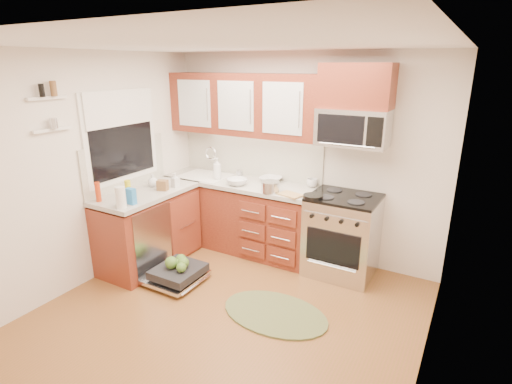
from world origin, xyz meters
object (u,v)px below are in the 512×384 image
Objects in this scene: upper_cabinets at (243,105)px; stock_pot at (270,187)px; cutting_board at (290,195)px; bowl_a at (271,179)px; skillet at (313,197)px; sink at (205,185)px; cup at (312,183)px; bowl_b at (237,182)px; dishwasher at (176,274)px; paper_towel_roll at (121,197)px; rug at (275,313)px; microwave at (353,127)px; range at (342,235)px.

stock_pot is at bearing -31.61° from upper_cabinets.
cutting_board is 0.59m from bowl_a.
stock_pot is (-0.55, 0.04, 0.02)m from skillet.
cup is at bearing 9.01° from sink.
dishwasher is at bearing -102.59° from bowl_b.
sink is at bearing -170.99° from cup.
paper_towel_roll is at bearing -137.64° from cutting_board.
bowl_a reaches higher than rug.
paper_towel_roll is 0.85× the size of bowl_a.
microwave is 2.13m from sink.
rug is at bearing -59.41° from stock_pot.
paper_towel_roll is at bearing -90.00° from sink.
rug is at bearing -0.03° from dishwasher.
upper_cabinets is 0.99m from bowl_a.
sink is 2.32× the size of bowl_a.
rug is at bearing 10.98° from paper_towel_roll.
range is 0.62m from skillet.
stock_pot reaches higher than skillet.
bowl_b is at bearing -155.89° from cup.
cutting_board is at bearing -8.37° from sink.
upper_cabinets is 9.52× the size of stock_pot.
rug is 1.67m from cup.
bowl_b reaches higher than cutting_board.
microwave is at bearing -11.77° from cup.
range is at bearing -90.00° from microwave.
upper_cabinets is 7.63× the size of cutting_board.
sink is 2.31× the size of cutting_board.
rug is 1.30m from skillet.
upper_cabinets is at bearing 16.45° from sink.
bowl_b is at bearing -74.78° from upper_cabinets.
dishwasher is at bearing -136.51° from cutting_board.
cup reaches higher than skillet.
dishwasher reaches higher than rug.
range is 0.73m from cup.
stock_pot reaches higher than cup.
rug is 4.76× the size of paper_towel_roll.
range is 1.42m from bowl_b.
microwave is at bearing 77.21° from rug.
upper_cabinets is at bearing 174.11° from range.
bowl_a is (-0.45, 0.38, 0.02)m from cutting_board.
sink is 1.38m from cutting_board.
bowl_a is 2.03× the size of cup.
paper_towel_roll is at bearing -140.87° from microwave.
cutting_board is at bearing -40.07° from bowl_a.
paper_towel_roll is 1.86m from bowl_a.
cutting_board is at bearing -101.83° from cup.
sink reaches higher than rug.
bowl_a is at bearing 68.27° from dishwasher.
upper_cabinets is 1.11m from stock_pot.
range is 7.22× the size of cup.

